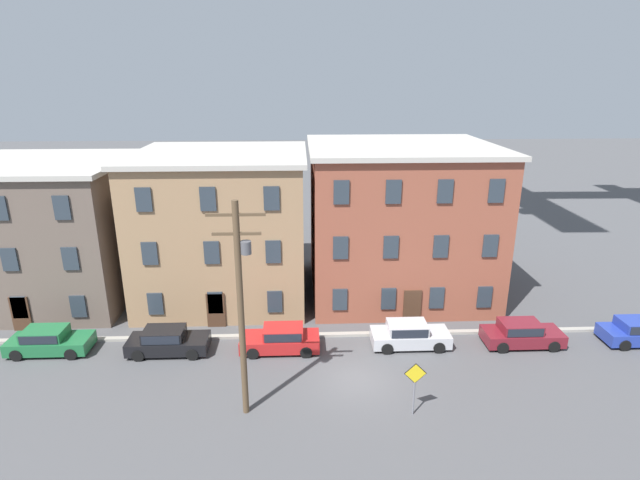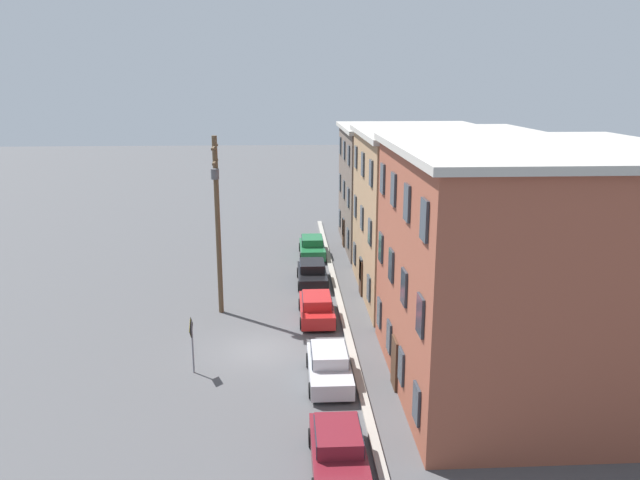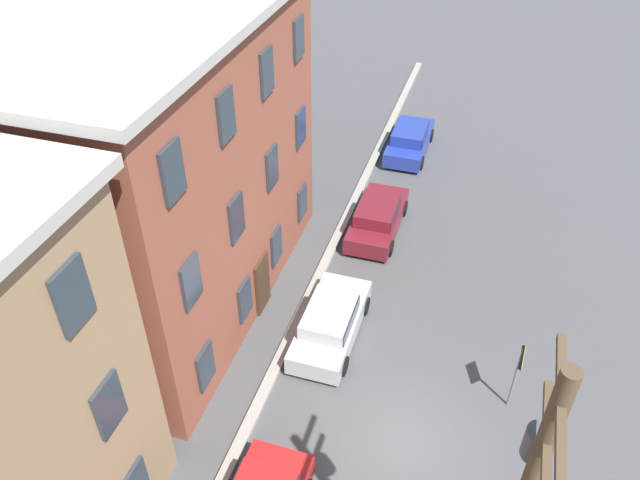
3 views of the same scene
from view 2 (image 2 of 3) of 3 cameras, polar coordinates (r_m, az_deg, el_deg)
ground_plane at (r=31.12m, az=-5.58°, el=-10.01°), size 200.00×200.00×0.00m
kerb_strip at (r=31.21m, az=2.82°, el=-9.71°), size 56.00×0.36×0.16m
apartment_corner at (r=49.57m, az=8.23°, el=4.86°), size 10.85×10.85×9.45m
apartment_midblock at (r=38.37m, az=11.47°, el=2.34°), size 11.27×10.64×9.96m
apartment_far at (r=27.38m, az=18.71°, el=-2.58°), size 12.45×11.61×10.34m
car_green at (r=46.76m, az=-0.72°, el=-0.57°), size 4.40×1.92×1.43m
car_black at (r=40.44m, az=-0.73°, el=-2.97°), size 4.40×1.92×1.43m
car_red at (r=34.47m, az=-0.31°, el=-6.10°), size 4.40×1.92×1.43m
car_silver at (r=27.83m, az=0.85°, el=-11.31°), size 4.40×1.92×1.43m
car_maroon at (r=22.23m, az=1.68°, el=-18.50°), size 4.40×1.92×1.43m
caution_sign at (r=28.65m, az=-11.65°, el=-8.56°), size 1.01×0.08×2.67m
utility_pole at (r=34.62m, az=-9.36°, el=2.14°), size 2.40×0.44×9.97m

